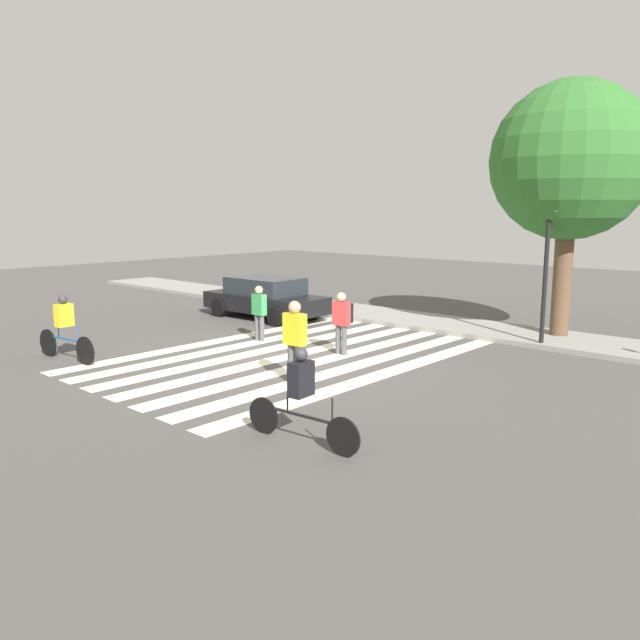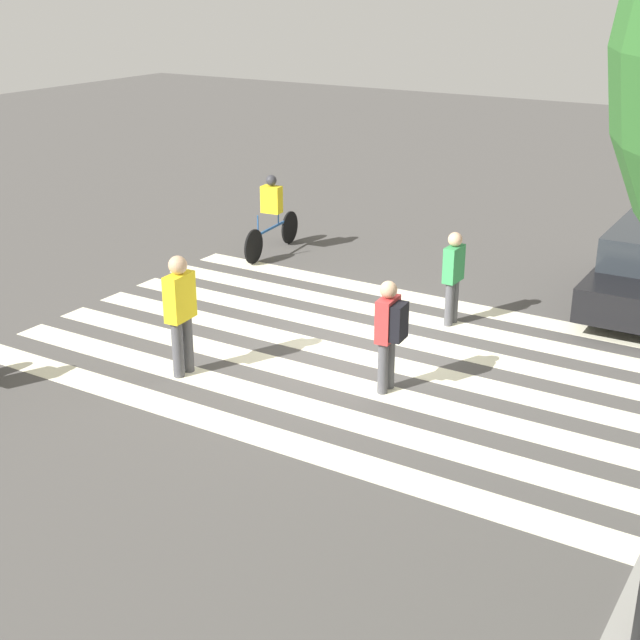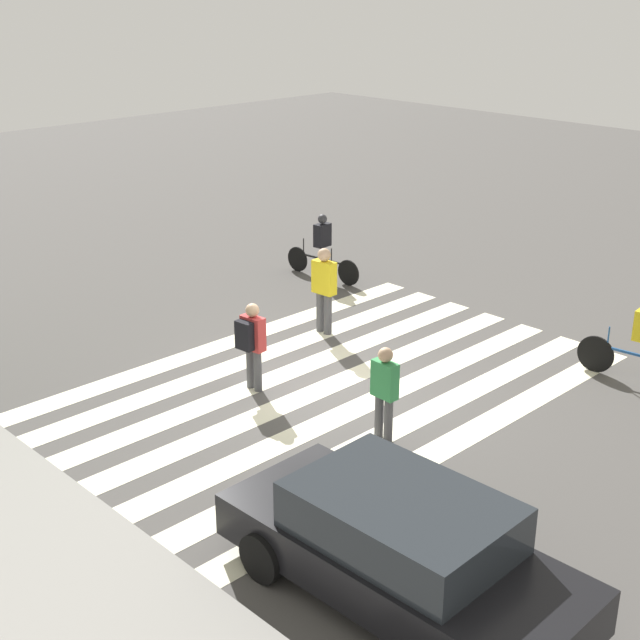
# 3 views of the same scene
# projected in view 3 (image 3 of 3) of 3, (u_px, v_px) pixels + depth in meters

# --- Properties ---
(ground_plane) EXTENTS (60.00, 60.00, 0.00)m
(ground_plane) POSITION_uv_depth(u_px,v_px,m) (330.00, 386.00, 15.86)
(ground_plane) COLOR #4C4947
(crosswalk_stripes) EXTENTS (6.15, 10.00, 0.01)m
(crosswalk_stripes) POSITION_uv_depth(u_px,v_px,m) (330.00, 386.00, 15.86)
(crosswalk_stripes) COLOR #F2EDCC
(crosswalk_stripes) RESTS_ON ground_plane
(pedestrian_adult_yellow_jacket) EXTENTS (0.46, 0.39, 1.61)m
(pedestrian_adult_yellow_jacket) POSITION_uv_depth(u_px,v_px,m) (251.00, 340.00, 15.39)
(pedestrian_adult_yellow_jacket) COLOR #4C4C51
(pedestrian_adult_yellow_jacket) RESTS_ON ground_plane
(pedestrian_child_with_backpack) EXTENTS (0.44, 0.23, 1.57)m
(pedestrian_child_with_backpack) POSITION_uv_depth(u_px,v_px,m) (385.00, 389.00, 13.72)
(pedestrian_child_with_backpack) COLOR #4C4C51
(pedestrian_child_with_backpack) RESTS_ON ground_plane
(pedestrian_adult_blue_shirt) EXTENTS (0.51, 0.27, 1.79)m
(pedestrian_adult_blue_shirt) POSITION_uv_depth(u_px,v_px,m) (324.00, 286.00, 17.87)
(pedestrian_adult_blue_shirt) COLOR #4C4C51
(pedestrian_adult_blue_shirt) RESTS_ON ground_plane
(cyclist_near_curb) EXTENTS (2.23, 0.42, 1.58)m
(cyclist_near_curb) POSITION_uv_depth(u_px,v_px,m) (322.00, 244.00, 21.20)
(cyclist_near_curb) COLOR black
(cyclist_near_curb) RESTS_ON ground_plane
(car_parked_silver_sedan) EXTENTS (4.51, 2.05, 1.40)m
(car_parked_silver_sedan) POSITION_uv_depth(u_px,v_px,m) (400.00, 546.00, 10.21)
(car_parked_silver_sedan) COLOR black
(car_parked_silver_sedan) RESTS_ON ground_plane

